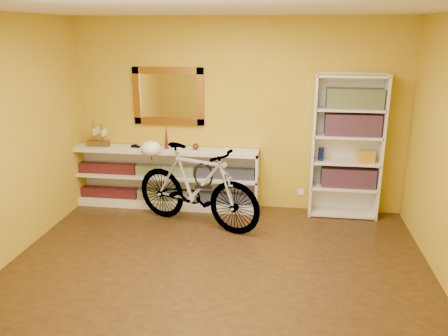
# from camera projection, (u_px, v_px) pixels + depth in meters

# --- Properties ---
(floor) EXTENTS (4.50, 4.00, 0.01)m
(floor) POSITION_uv_depth(u_px,v_px,m) (214.00, 277.00, 4.63)
(floor) COLOR #301D0D
(floor) RESTS_ON ground
(ceiling) EXTENTS (4.50, 4.00, 0.01)m
(ceiling) POSITION_uv_depth(u_px,v_px,m) (212.00, 7.00, 3.87)
(ceiling) COLOR silver
(ceiling) RESTS_ON ground
(back_wall) EXTENTS (4.50, 0.01, 2.60)m
(back_wall) POSITION_uv_depth(u_px,v_px,m) (238.00, 116.00, 6.15)
(back_wall) COLOR #B9951B
(back_wall) RESTS_ON ground
(gilt_mirror) EXTENTS (0.98, 0.06, 0.78)m
(gilt_mirror) POSITION_uv_depth(u_px,v_px,m) (168.00, 96.00, 6.16)
(gilt_mirror) COLOR brown
(gilt_mirror) RESTS_ON back_wall
(wall_socket) EXTENTS (0.09, 0.02, 0.09)m
(wall_socket) POSITION_uv_depth(u_px,v_px,m) (301.00, 192.00, 6.31)
(wall_socket) COLOR silver
(wall_socket) RESTS_ON back_wall
(console_unit) EXTENTS (2.60, 0.35, 0.85)m
(console_unit) POSITION_uv_depth(u_px,v_px,m) (166.00, 178.00, 6.36)
(console_unit) COLOR silver
(console_unit) RESTS_ON floor
(cd_row_lower) EXTENTS (2.50, 0.13, 0.14)m
(cd_row_lower) POSITION_uv_depth(u_px,v_px,m) (166.00, 195.00, 6.41)
(cd_row_lower) COLOR black
(cd_row_lower) RESTS_ON console_unit
(cd_row_upper) EXTENTS (2.50, 0.13, 0.14)m
(cd_row_upper) POSITION_uv_depth(u_px,v_px,m) (165.00, 171.00, 6.31)
(cd_row_upper) COLOR navy
(cd_row_upper) RESTS_ON console_unit
(model_ship) EXTENTS (0.31, 0.12, 0.36)m
(model_ship) POSITION_uv_depth(u_px,v_px,m) (98.00, 133.00, 6.31)
(model_ship) COLOR #463013
(model_ship) RESTS_ON console_unit
(toy_car) EXTENTS (0.00, 0.00, 0.00)m
(toy_car) POSITION_uv_depth(u_px,v_px,m) (136.00, 147.00, 6.29)
(toy_car) COLOR black
(toy_car) RESTS_ON console_unit
(bronze_ornament) EXTENTS (0.06, 0.06, 0.35)m
(bronze_ornament) POSITION_uv_depth(u_px,v_px,m) (166.00, 136.00, 6.18)
(bronze_ornament) COLOR #50291B
(bronze_ornament) RESTS_ON console_unit
(decorative_orb) EXTENTS (0.09, 0.09, 0.09)m
(decorative_orb) POSITION_uv_depth(u_px,v_px,m) (196.00, 147.00, 6.16)
(decorative_orb) COLOR #50291B
(decorative_orb) RESTS_ON console_unit
(bookcase) EXTENTS (0.90, 0.30, 1.90)m
(bookcase) POSITION_uv_depth(u_px,v_px,m) (347.00, 147.00, 5.89)
(bookcase) COLOR silver
(bookcase) RESTS_ON floor
(book_row_a) EXTENTS (0.70, 0.22, 0.26)m
(book_row_a) POSITION_uv_depth(u_px,v_px,m) (348.00, 177.00, 6.01)
(book_row_a) COLOR maroon
(book_row_a) RESTS_ON bookcase
(book_row_b) EXTENTS (0.70, 0.22, 0.28)m
(book_row_b) POSITION_uv_depth(u_px,v_px,m) (352.00, 124.00, 5.80)
(book_row_b) COLOR maroon
(book_row_b) RESTS_ON bookcase
(book_row_c) EXTENTS (0.70, 0.22, 0.25)m
(book_row_c) POSITION_uv_depth(u_px,v_px,m) (355.00, 98.00, 5.70)
(book_row_c) COLOR navy
(book_row_c) RESTS_ON bookcase
(travel_mug) EXTENTS (0.08, 0.08, 0.17)m
(travel_mug) POSITION_uv_depth(u_px,v_px,m) (321.00, 154.00, 5.95)
(travel_mug) COLOR #152696
(travel_mug) RESTS_ON bookcase
(red_tin) EXTENTS (0.18, 0.18, 0.18)m
(red_tin) POSITION_uv_depth(u_px,v_px,m) (334.00, 100.00, 5.77)
(red_tin) COLOR maroon
(red_tin) RESTS_ON bookcase
(yellow_bag) EXTENTS (0.22, 0.17, 0.16)m
(yellow_bag) POSITION_uv_depth(u_px,v_px,m) (366.00, 157.00, 5.85)
(yellow_bag) COLOR gold
(yellow_bag) RESTS_ON bookcase
(bicycle) EXTENTS (1.07, 1.86, 1.06)m
(bicycle) POSITION_uv_depth(u_px,v_px,m) (196.00, 186.00, 5.69)
(bicycle) COLOR silver
(bicycle) RESTS_ON floor
(helmet) EXTENTS (0.27, 0.25, 0.20)m
(helmet) POSITION_uv_depth(u_px,v_px,m) (151.00, 149.00, 5.89)
(helmet) COLOR white
(helmet) RESTS_ON bicycle
(u_lock) EXTENTS (0.24, 0.03, 0.24)m
(u_lock) POSITION_uv_depth(u_px,v_px,m) (203.00, 175.00, 5.59)
(u_lock) COLOR black
(u_lock) RESTS_ON bicycle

